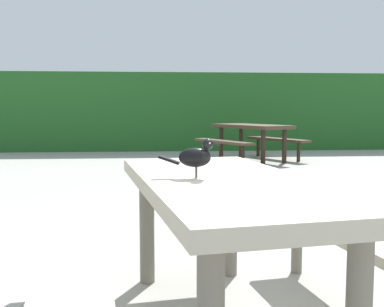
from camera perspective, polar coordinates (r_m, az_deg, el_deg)
name	(u,v)px	position (r m, az deg, el deg)	size (l,w,h in m)	color
hedge_wall	(177,112)	(12.66, -1.82, 5.08)	(28.00, 1.81, 1.97)	#235B23
picnic_table_foreground	(224,216)	(2.24, 3.89, -7.55)	(1.93, 1.95, 0.74)	#B2A893
bird_grackle	(197,156)	(2.17, 0.60, -0.30)	(0.28, 0.11, 0.18)	black
picnic_table_mid_left	(251,134)	(9.69, 7.21, 2.41)	(2.26, 2.28, 0.74)	#473828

